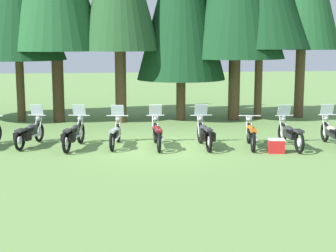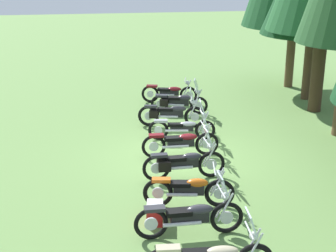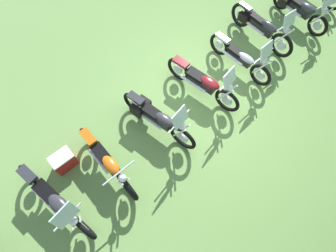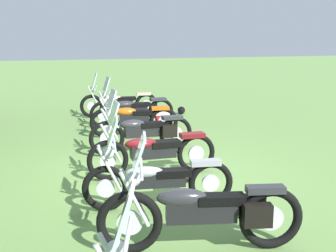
{
  "view_description": "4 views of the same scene",
  "coord_description": "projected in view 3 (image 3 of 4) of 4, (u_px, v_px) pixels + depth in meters",
  "views": [
    {
      "loc": [
        -1.81,
        -17.02,
        3.58
      ],
      "look_at": [
        0.23,
        -0.39,
        0.78
      ],
      "focal_mm": 55.75,
      "sensor_mm": 36.0,
      "label": 1
    },
    {
      "loc": [
        13.29,
        -2.62,
        5.65
      ],
      "look_at": [
        -0.08,
        -0.4,
        0.99
      ],
      "focal_mm": 52.69,
      "sensor_mm": 36.0,
      "label": 2
    },
    {
      "loc": [
        3.8,
        1.94,
        6.01
      ],
      "look_at": [
        1.59,
        0.18,
        0.72
      ],
      "focal_mm": 28.39,
      "sensor_mm": 36.0,
      "label": 3
    },
    {
      "loc": [
        -7.03,
        1.93,
        2.42
      ],
      "look_at": [
        -0.08,
        -0.3,
        0.89
      ],
      "focal_mm": 45.56,
      "sensor_mm": 36.0,
      "label": 4
    }
  ],
  "objects": [
    {
      "name": "ground_plane",
      "position": [
        199.0,
        95.0,
        7.28
      ],
      "size": [
        80.0,
        80.0,
        0.0
      ],
      "primitive_type": "plane",
      "color": "#6B934C"
    },
    {
      "name": "motorcycle_5",
      "position": [
        157.0,
        118.0,
        6.37
      ],
      "size": [
        0.75,
        2.24,
        1.38
      ],
      "rotation": [
        0.0,
        0.0,
        1.58
      ],
      "color": "black",
      "rests_on": "ground_plane"
    },
    {
      "name": "motorcycle_7",
      "position": [
        55.0,
        200.0,
        5.45
      ],
      "size": [
        0.64,
        2.36,
        1.37
      ],
      "rotation": [
        0.0,
        0.0,
        1.57
      ],
      "color": "black",
      "rests_on": "ground_plane"
    },
    {
      "name": "picnic_cooler",
      "position": [
        64.0,
        161.0,
        6.13
      ],
      "size": [
        0.57,
        0.45,
        0.46
      ],
      "color": "red",
      "rests_on": "ground_plane"
    },
    {
      "name": "motorcycle_6",
      "position": [
        107.0,
        162.0,
        5.88
      ],
      "size": [
        0.75,
        2.16,
        1.01
      ],
      "rotation": [
        0.0,
        0.0,
        1.39
      ],
      "color": "black",
      "rests_on": "ground_plane"
    },
    {
      "name": "motorcycle_4",
      "position": [
        203.0,
        82.0,
        6.88
      ],
      "size": [
        0.62,
        2.32,
        1.37
      ],
      "rotation": [
        0.0,
        0.0,
        1.55
      ],
      "color": "black",
      "rests_on": "ground_plane"
    },
    {
      "name": "motorcycle_1",
      "position": [
        300.0,
        8.0,
        8.26
      ],
      "size": [
        0.96,
        2.11,
        1.35
      ],
      "rotation": [
        0.0,
        0.0,
        1.27
      ],
      "color": "black",
      "rests_on": "ground_plane"
    },
    {
      "name": "motorcycle_3",
      "position": [
        241.0,
        57.0,
        7.34
      ],
      "size": [
        0.75,
        2.17,
        1.34
      ],
      "rotation": [
        0.0,
        0.0,
        1.41
      ],
      "color": "black",
      "rests_on": "ground_plane"
    },
    {
      "name": "motorcycle_2",
      "position": [
        261.0,
        26.0,
        7.85
      ],
      "size": [
        0.9,
        2.33,
        1.38
      ],
      "rotation": [
        0.0,
        0.0,
        1.34
      ],
      "color": "black",
      "rests_on": "ground_plane"
    }
  ]
}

